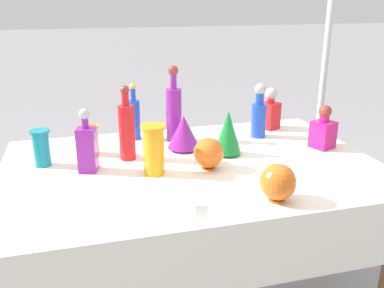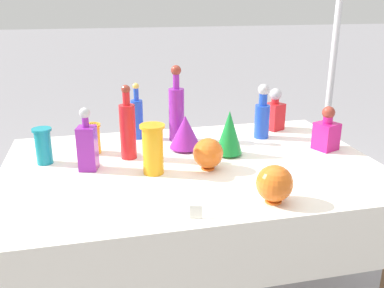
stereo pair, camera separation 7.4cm
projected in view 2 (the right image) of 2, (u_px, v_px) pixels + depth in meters
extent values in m
cube|color=white|center=(192.00, 167.00, 2.02)|extent=(1.74, 1.15, 0.03)
cube|color=white|center=(228.00, 260.00, 1.53)|extent=(1.74, 0.01, 0.29)
cylinder|color=brown|center=(40.00, 210.00, 2.42)|extent=(0.04, 0.04, 0.73)
cylinder|color=brown|center=(292.00, 184.00, 2.74)|extent=(0.04, 0.04, 0.73)
cylinder|color=red|center=(128.00, 132.00, 2.05)|extent=(0.08, 0.08, 0.26)
cylinder|color=red|center=(126.00, 99.00, 2.00)|extent=(0.03, 0.03, 0.06)
sphere|color=maroon|center=(126.00, 89.00, 1.98)|extent=(0.04, 0.04, 0.04)
cylinder|color=purple|center=(176.00, 115.00, 2.31)|extent=(0.08, 0.08, 0.28)
cylinder|color=purple|center=(176.00, 81.00, 2.25)|extent=(0.03, 0.03, 0.08)
sphere|color=maroon|center=(176.00, 70.00, 2.23)|extent=(0.05, 0.05, 0.05)
cylinder|color=blue|center=(137.00, 119.00, 2.35)|extent=(0.07, 0.07, 0.22)
cylinder|color=blue|center=(136.00, 94.00, 2.30)|extent=(0.03, 0.03, 0.07)
sphere|color=gold|center=(136.00, 86.00, 2.29)|extent=(0.03, 0.03, 0.03)
cylinder|color=blue|center=(262.00, 121.00, 2.36)|extent=(0.08, 0.08, 0.18)
cylinder|color=blue|center=(263.00, 99.00, 2.32)|extent=(0.05, 0.05, 0.07)
sphere|color=#B2B2B7|center=(264.00, 90.00, 2.30)|extent=(0.06, 0.06, 0.06)
cube|color=purple|center=(88.00, 148.00, 1.92)|extent=(0.10, 0.10, 0.20)
cylinder|color=purple|center=(85.00, 122.00, 1.88)|extent=(0.03, 0.03, 0.05)
sphere|color=#B2B2B7|center=(85.00, 113.00, 1.87)|extent=(0.05, 0.05, 0.05)
cube|color=red|center=(274.00, 116.00, 2.51)|extent=(0.12, 0.12, 0.16)
cylinder|color=red|center=(275.00, 101.00, 2.48)|extent=(0.04, 0.04, 0.03)
sphere|color=#B2B2B7|center=(276.00, 94.00, 2.47)|extent=(0.07, 0.07, 0.07)
cube|color=#C61972|center=(326.00, 136.00, 2.19)|extent=(0.13, 0.13, 0.14)
cylinder|color=#C61972|center=(328.00, 120.00, 2.16)|extent=(0.05, 0.05, 0.04)
sphere|color=maroon|center=(329.00, 113.00, 2.15)|extent=(0.06, 0.06, 0.06)
cylinder|color=orange|center=(153.00, 149.00, 1.88)|extent=(0.09, 0.09, 0.22)
cylinder|color=orange|center=(152.00, 126.00, 1.84)|extent=(0.11, 0.11, 0.01)
cylinder|color=orange|center=(92.00, 139.00, 2.13)|extent=(0.08, 0.08, 0.15)
cylinder|color=orange|center=(91.00, 125.00, 2.11)|extent=(0.09, 0.09, 0.01)
cylinder|color=teal|center=(43.00, 146.00, 2.00)|extent=(0.07, 0.07, 0.17)
cylinder|color=teal|center=(41.00, 130.00, 1.97)|extent=(0.09, 0.09, 0.01)
cylinder|color=#198C38|center=(229.00, 154.00, 2.13)|extent=(0.07, 0.07, 0.01)
cone|color=#198C38|center=(229.00, 132.00, 2.09)|extent=(0.13, 0.13, 0.21)
cylinder|color=purple|center=(185.00, 148.00, 2.21)|extent=(0.08, 0.08, 0.01)
cone|color=purple|center=(185.00, 131.00, 2.18)|extent=(0.16, 0.16, 0.17)
cylinder|color=orange|center=(208.00, 168.00, 1.96)|extent=(0.06, 0.06, 0.01)
sphere|color=orange|center=(208.00, 153.00, 1.93)|extent=(0.14, 0.14, 0.14)
cylinder|color=orange|center=(273.00, 201.00, 1.64)|extent=(0.06, 0.06, 0.01)
sphere|color=orange|center=(275.00, 183.00, 1.62)|extent=(0.14, 0.14, 0.14)
cube|color=white|center=(196.00, 212.00, 1.52)|extent=(0.05, 0.03, 0.05)
cube|color=tan|center=(107.00, 178.00, 3.34)|extent=(0.56, 0.42, 0.33)
cube|color=tan|center=(105.00, 149.00, 3.37)|extent=(0.47, 0.12, 0.09)
cube|color=tan|center=(214.00, 172.00, 3.40)|extent=(0.51, 0.39, 0.37)
cube|color=tan|center=(211.00, 141.00, 3.41)|extent=(0.42, 0.14, 0.09)
cylinder|color=silver|center=(336.00, 37.00, 2.82)|extent=(0.04, 0.04, 2.50)
cylinder|color=#333338|center=(318.00, 204.00, 3.23)|extent=(0.18, 0.18, 0.04)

